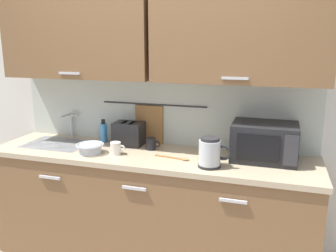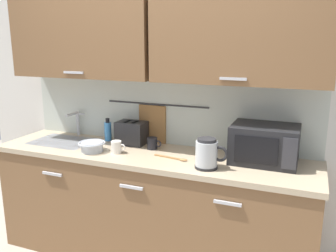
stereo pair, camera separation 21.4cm
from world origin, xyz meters
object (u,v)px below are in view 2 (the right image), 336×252
at_px(mixing_bowl, 92,146).
at_px(wooden_spoon, 175,158).
at_px(toaster, 132,133).
at_px(mug_by_kettle, 152,143).
at_px(mug_near_sink, 117,147).
at_px(dish_soap_bottle, 108,131).
at_px(microwave, 265,144).
at_px(electric_kettle, 207,154).

relative_size(mixing_bowl, wooden_spoon, 0.77).
distance_m(toaster, mug_by_kettle, 0.24).
height_order(mug_near_sink, mug_by_kettle, same).
bearing_deg(dish_soap_bottle, microwave, -3.52).
height_order(microwave, mug_near_sink, microwave).
xyz_separation_m(microwave, mixing_bowl, (-1.28, -0.24, -0.09)).
bearing_deg(microwave, electric_kettle, -142.05).
distance_m(mixing_bowl, mug_by_kettle, 0.47).
height_order(toaster, wooden_spoon, toaster).
distance_m(mug_near_sink, wooden_spoon, 0.47).
xyz_separation_m(dish_soap_bottle, mug_near_sink, (0.25, -0.28, -0.04)).
xyz_separation_m(electric_kettle, mug_by_kettle, (-0.52, 0.26, -0.05)).
bearing_deg(electric_kettle, toaster, 155.93).
height_order(mixing_bowl, toaster, toaster).
bearing_deg(electric_kettle, microwave, 37.95).
xyz_separation_m(dish_soap_bottle, mixing_bowl, (0.05, -0.32, -0.04)).
xyz_separation_m(mug_near_sink, toaster, (-0.01, 0.27, 0.05)).
bearing_deg(wooden_spoon, mixing_bowl, -174.08).
distance_m(microwave, mug_by_kettle, 0.87).
bearing_deg(mixing_bowl, electric_kettle, -1.58).
xyz_separation_m(microwave, wooden_spoon, (-0.61, -0.17, -0.13)).
bearing_deg(wooden_spoon, microwave, 15.73).
xyz_separation_m(microwave, mug_by_kettle, (-0.87, -0.01, -0.09)).
relative_size(electric_kettle, mug_near_sink, 1.89).
xyz_separation_m(mug_near_sink, wooden_spoon, (0.47, 0.03, -0.04)).
height_order(microwave, mug_by_kettle, microwave).
bearing_deg(dish_soap_bottle, mixing_bowl, -81.25).
distance_m(microwave, dish_soap_bottle, 1.33).
relative_size(electric_kettle, wooden_spoon, 0.82).
height_order(microwave, toaster, microwave).
distance_m(mixing_bowl, toaster, 0.36).
height_order(mug_near_sink, wooden_spoon, mug_near_sink).
distance_m(mug_near_sink, toaster, 0.27).
bearing_deg(wooden_spoon, mug_near_sink, -176.31).
bearing_deg(electric_kettle, mug_near_sink, 175.00).
xyz_separation_m(dish_soap_bottle, mug_by_kettle, (0.46, -0.09, -0.04)).
relative_size(mug_near_sink, toaster, 0.47).
relative_size(mixing_bowl, toaster, 0.84).
bearing_deg(mug_near_sink, wooden_spoon, 3.69).
bearing_deg(toaster, dish_soap_bottle, 176.31).
bearing_deg(microwave, mug_near_sink, -169.36).
height_order(dish_soap_bottle, mug_near_sink, dish_soap_bottle).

